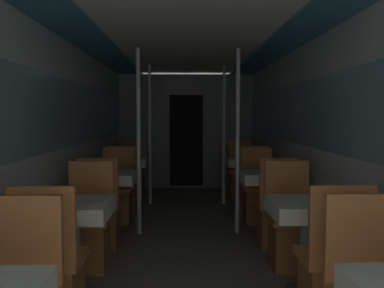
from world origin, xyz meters
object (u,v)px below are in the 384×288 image
(chair_left_far_1, at_px, (88,236))
(chair_left_far_2, at_px, (117,199))
(support_pole_right_2, at_px, (238,142))
(chair_right_near_1, at_px, (331,281))
(dining_table_left_1, at_px, (72,218))
(dining_table_right_2, at_px, (266,182))
(dining_table_right_3, at_px, (245,166))
(chair_right_near_3, at_px, (251,190))
(chair_right_far_3, at_px, (241,179))
(chair_left_far_3, at_px, (132,180))
(chair_right_far_1, at_px, (290,235))
(dining_table_left_2, at_px, (110,183))
(chair_left_near_1, at_px, (52,283))
(chair_right_far_2, at_px, (258,199))
(chair_left_near_3, at_px, (124,191))
(dining_table_right_1, at_px, (308,217))
(chair_right_near_2, at_px, (276,219))
(support_pole_left_3, at_px, (150,135))
(dining_table_left_3, at_px, (128,166))
(chair_left_near_2, at_px, (101,219))
(support_pole_left_2, at_px, (139,142))

(chair_left_far_1, distance_m, chair_left_far_2, 1.70)
(chair_left_far_1, relative_size, support_pole_right_2, 0.45)
(chair_left_far_1, bearing_deg, chair_right_near_1, 149.63)
(dining_table_left_1, height_order, dining_table_right_2, same)
(dining_table_right_3, relative_size, chair_right_near_3, 0.75)
(chair_right_far_3, bearing_deg, chair_left_far_2, 42.65)
(chair_left_far_3, relative_size, chair_right_far_1, 1.00)
(chair_left_far_3, xyz_separation_m, chair_right_near_1, (1.85, -4.49, 0.00))
(chair_left_far_3, bearing_deg, chair_right_near_3, 149.63)
(dining_table_left_2, xyz_separation_m, chair_right_near_1, (1.85, -2.25, -0.30))
(chair_left_near_1, height_order, chair_right_near_3, same)
(chair_left_near_1, height_order, chair_left_far_1, same)
(dining_table_left_1, height_order, chair_left_near_1, chair_left_near_1)
(dining_table_left_2, xyz_separation_m, dining_table_right_3, (1.85, 1.70, 0.00))
(dining_table_right_2, height_order, chair_right_far_2, chair_right_far_2)
(chair_left_near_3, bearing_deg, chair_left_far_2, -90.00)
(chair_right_far_2, bearing_deg, dining_table_right_2, 90.00)
(dining_table_right_1, relative_size, chair_right_far_3, 0.75)
(chair_left_far_2, distance_m, chair_left_far_3, 1.70)
(dining_table_left_1, relative_size, chair_left_near_1, 0.75)
(dining_table_left_2, distance_m, chair_right_near_2, 1.95)
(chair_left_near_3, bearing_deg, support_pole_left_3, 57.59)
(chair_left_near_1, relative_size, dining_table_right_2, 1.33)
(chair_left_near_1, relative_size, chair_right_far_1, 1.00)
(support_pole_left_3, distance_m, support_pole_right_2, 2.06)
(dining_table_left_3, distance_m, chair_right_far_1, 3.43)
(chair_left_near_2, height_order, support_pole_left_2, support_pole_left_2)
(chair_left_near_1, relative_size, support_pole_left_2, 0.45)
(chair_right_far_1, bearing_deg, chair_right_far_2, -90.00)
(chair_right_far_2, relative_size, dining_table_right_3, 1.33)
(dining_table_right_1, bearing_deg, dining_table_right_2, 90.00)
(chair_left_far_1, bearing_deg, dining_table_right_1, 163.67)
(support_pole_left_3, height_order, chair_right_far_1, support_pole_left_3)
(chair_left_near_1, height_order, chair_right_far_3, same)
(chair_left_far_1, bearing_deg, support_pole_left_3, -96.85)
(chair_left_far_1, height_order, chair_right_far_1, same)
(dining_table_left_2, height_order, support_pole_left_3, support_pole_left_3)
(dining_table_left_3, distance_m, chair_left_near_3, 0.62)
(dining_table_right_3, bearing_deg, chair_right_near_3, -90.00)
(dining_table_left_2, bearing_deg, chair_right_far_1, -32.13)
(dining_table_left_2, height_order, dining_table_right_3, same)
(chair_right_far_3, bearing_deg, support_pole_left_2, 56.16)
(chair_left_far_3, distance_m, chair_right_near_2, 3.35)
(chair_right_far_1, bearing_deg, chair_left_near_3, -51.48)
(chair_right_far_1, relative_size, support_pole_right_2, 0.45)
(dining_table_left_3, height_order, chair_right_near_2, chair_right_near_2)
(chair_right_near_2, height_order, chair_right_far_3, same)
(chair_left_near_1, xyz_separation_m, chair_right_far_1, (1.85, 1.08, 0.00))
(chair_left_near_1, bearing_deg, chair_right_far_1, 30.37)
(dining_table_right_3, bearing_deg, chair_left_far_2, -147.87)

